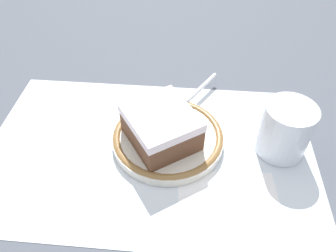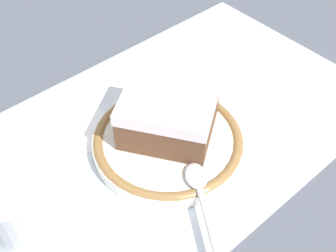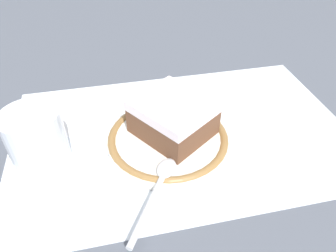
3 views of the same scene
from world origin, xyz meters
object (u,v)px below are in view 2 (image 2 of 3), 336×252
object	(u,v)px
spoon	(202,199)
cup	(28,214)
napkin	(52,134)
plate	(168,141)
cake_slice	(169,113)

from	to	relation	value
spoon	cup	xyz separation A→B (m)	(0.14, -0.09, 0.02)
spoon	cup	bearing A→B (deg)	-31.61
cup	napkin	size ratio (longest dim) A/B	0.61
spoon	napkin	bearing A→B (deg)	-72.42
plate	cup	world-z (taller)	cup
cake_slice	napkin	xyz separation A→B (m)	(0.10, -0.10, -0.04)
cake_slice	napkin	distance (m)	0.15
plate	cup	size ratio (longest dim) A/B	2.08
cup	napkin	distance (m)	0.14
plate	cup	xyz separation A→B (m)	(0.17, 0.00, 0.03)
plate	napkin	size ratio (longest dim) A/B	1.27
spoon	cake_slice	bearing A→B (deg)	-112.52
cup	spoon	bearing A→B (deg)	148.39
cake_slice	spoon	xyz separation A→B (m)	(0.04, 0.10, -0.02)
plate	spoon	xyz separation A→B (m)	(0.03, 0.09, 0.01)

